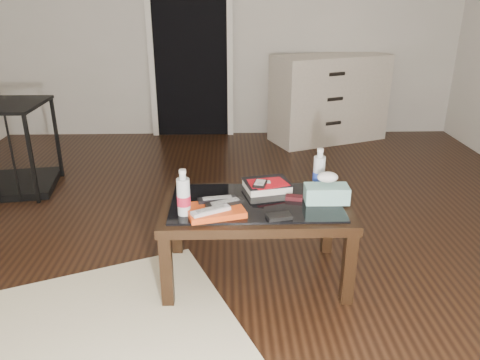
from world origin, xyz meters
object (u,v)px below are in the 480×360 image
object	(u,v)px
tissue_box	(326,194)
water_bottle_right	(319,169)
water_bottle_left	(183,192)
coffee_table	(256,212)
textbook	(267,185)
dresser	(329,98)

from	to	relation	value
tissue_box	water_bottle_right	bearing A→B (deg)	93.86
water_bottle_left	tissue_box	size ratio (longest dim) A/B	1.03
water_bottle_left	tissue_box	distance (m)	0.76
water_bottle_left	coffee_table	bearing A→B (deg)	21.27
coffee_table	water_bottle_right	size ratio (longest dim) A/B	4.20
water_bottle_left	textbook	bearing A→B (deg)	34.93
water_bottle_left	tissue_box	bearing A→B (deg)	9.95
textbook	water_bottle_left	bearing A→B (deg)	-157.46
textbook	water_bottle_left	distance (m)	0.55
coffee_table	water_bottle_left	distance (m)	0.44
dresser	textbook	world-z (taller)	dresser
dresser	water_bottle_left	distance (m)	3.08
textbook	dresser	bearing A→B (deg)	58.31
water_bottle_right	tissue_box	xyz separation A→B (m)	(0.01, -0.18, -0.07)
coffee_table	textbook	distance (m)	0.20
textbook	water_bottle_right	size ratio (longest dim) A/B	1.05
textbook	water_bottle_right	distance (m)	0.31
coffee_table	water_bottle_right	world-z (taller)	water_bottle_right
coffee_table	dresser	bearing A→B (deg)	70.40
coffee_table	water_bottle_left	bearing A→B (deg)	-158.73
textbook	tissue_box	size ratio (longest dim) A/B	1.09
water_bottle_right	coffee_table	bearing A→B (deg)	-155.31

